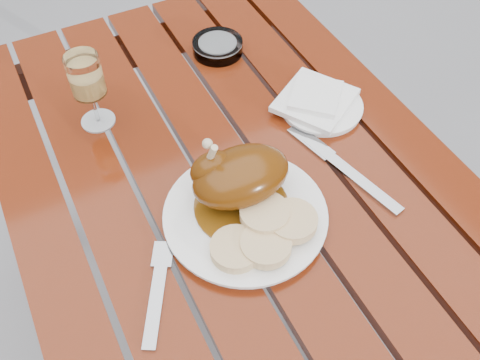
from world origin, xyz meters
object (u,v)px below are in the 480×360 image
table (237,277)px  ashtray (218,47)px  side_plate (321,106)px  wine_glass (90,91)px  dinner_plate (245,216)px

table → ashtray: bearing=69.8°
side_plate → ashtray: ashtray is taller
wine_glass → ashtray: (0.31, 0.10, -0.07)m
side_plate → ashtray: size_ratio=1.49×
wine_glass → ashtray: 0.33m
table → side_plate: side_plate is taller
dinner_plate → side_plate: (0.27, 0.18, -0.00)m
table → side_plate: size_ratio=7.05×
table → wine_glass: bearing=125.5°
dinner_plate → ashtray: (0.16, 0.44, 0.01)m
wine_glass → side_plate: size_ratio=0.94×
table → ashtray: ashtray is taller
ashtray → side_plate: bearing=-67.7°
side_plate → dinner_plate: bearing=-146.5°
table → dinner_plate: dinner_plate is taller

